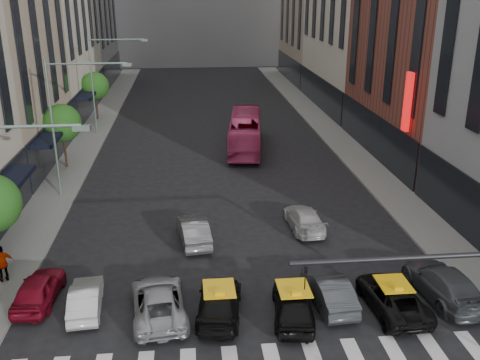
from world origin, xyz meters
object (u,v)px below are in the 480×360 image
object	(u,v)px
streetlamp_mid	(66,111)
car_white_front	(86,298)
car_red	(39,289)
pedestrian_far	(3,264)
taxi_left	(219,302)
streetlamp_far	(102,73)
bus	(245,132)
taxi_center	(293,303)

from	to	relation	value
streetlamp_mid	car_white_front	size ratio (longest dim) A/B	2.44
car_red	pedestrian_far	distance (m)	2.77
taxi_left	pedestrian_far	xyz separation A→B (m)	(-10.04, 3.65, 0.41)
streetlamp_far	bus	size ratio (longest dim) A/B	0.83
bus	taxi_center	bearing A→B (deg)	95.79
taxi_center	bus	world-z (taller)	bus
car_white_front	bus	bearing A→B (deg)	-116.56
car_red	bus	distance (m)	25.89
car_white_front	taxi_left	bearing A→B (deg)	165.93
car_white_front	pedestrian_far	size ratio (longest dim) A/B	2.03
car_white_front	streetlamp_mid	bearing A→B (deg)	-82.29
bus	pedestrian_far	size ratio (longest dim) A/B	5.99
taxi_left	pedestrian_far	distance (m)	10.69
car_red	car_white_front	world-z (taller)	car_red
streetlamp_mid	car_red	world-z (taller)	streetlamp_mid
streetlamp_mid	car_red	xyz separation A→B (m)	(0.84, -13.01, -5.23)
car_red	taxi_left	xyz separation A→B (m)	(7.98, -1.84, -0.03)
streetlamp_far	car_red	size ratio (longest dim) A/B	2.27
bus	car_red	bearing A→B (deg)	70.24
car_white_front	car_red	bearing A→B (deg)	-26.42
taxi_center	pedestrian_far	xyz separation A→B (m)	(-13.16, 4.15, 0.35)
streetlamp_far	pedestrian_far	world-z (taller)	streetlamp_far
streetlamp_far	taxi_center	distance (m)	33.94
car_white_front	bus	xyz separation A→B (m)	(9.61, 23.90, 0.91)
streetlamp_far	car_white_front	bearing A→B (deg)	-84.18
taxi_left	taxi_center	distance (m)	3.16
car_red	pedestrian_far	world-z (taller)	pedestrian_far
car_red	car_white_front	xyz separation A→B (m)	(2.20, -0.88, -0.07)
taxi_left	pedestrian_far	bearing A→B (deg)	-12.77
car_white_front	taxi_center	bearing A→B (deg)	166.04
taxi_center	bus	size ratio (longest dim) A/B	0.38
streetlamp_far	taxi_left	distance (m)	32.51
car_white_front	taxi_center	size ratio (longest dim) A/B	0.88
taxi_left	taxi_center	xyz separation A→B (m)	(3.12, -0.50, 0.06)
taxi_center	bus	bearing A→B (deg)	-84.50
taxi_center	pedestrian_far	size ratio (longest dim) A/B	2.29
car_white_front	taxi_left	size ratio (longest dim) A/B	0.82
car_red	bus	xyz separation A→B (m)	(11.81, 23.03, 0.84)
streetlamp_far	taxi_center	xyz separation A→B (m)	(11.94, -31.34, -5.19)
car_red	car_white_front	distance (m)	2.37
taxi_center	streetlamp_mid	bearing A→B (deg)	-44.99
streetlamp_mid	streetlamp_far	size ratio (longest dim) A/B	1.00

